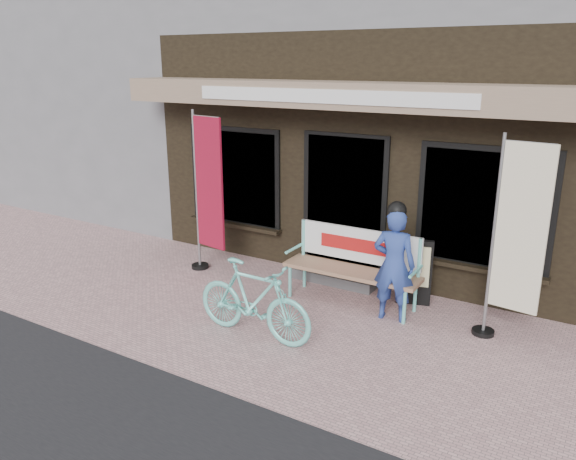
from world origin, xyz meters
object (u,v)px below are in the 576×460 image
Objects in this scene: menu_stand at (415,272)px; nobori_cream at (515,239)px; bicycle at (254,300)px; person at (394,263)px; bench at (355,260)px; nobori_red at (207,192)px.

nobori_cream is at bearing -34.94° from menu_stand.
bicycle is 1.73× the size of menu_stand.
bench is at bearing 151.44° from person.
nobori_cream is (2.59, 1.47, 0.78)m from bicycle.
person reaches higher than bench.
person is 3.10m from nobori_red.
menu_stand is at bearing 18.51° from nobori_red.
nobori_cream is 1.57m from menu_stand.
person is 1.70× the size of menu_stand.
nobori_red reaches higher than nobori_cream.
nobori_red is 2.74× the size of menu_stand.
nobori_red is at bearing -177.28° from bench.
menu_stand is at bearing 24.84° from bench.
nobori_cream is 2.67× the size of menu_stand.
nobori_red is 3.28m from menu_stand.
nobori_cream reaches higher than bicycle.
nobori_cream is at bearing 10.23° from nobori_red.
nobori_red is at bearing -172.14° from nobori_cream.
nobori_red is (-2.41, -0.13, 0.69)m from bench.
bench reaches higher than bicycle.
bench is 2.12m from nobori_cream.
nobori_red is at bearing 170.19° from person.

